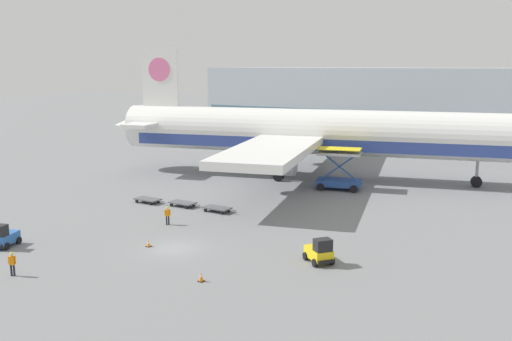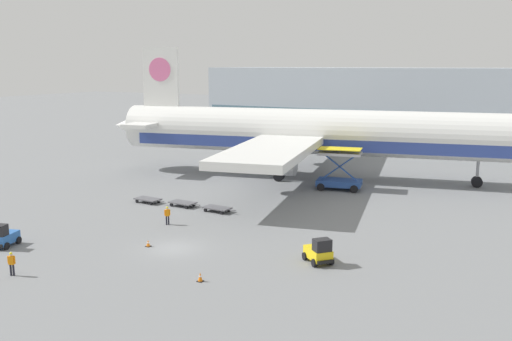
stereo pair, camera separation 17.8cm
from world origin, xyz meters
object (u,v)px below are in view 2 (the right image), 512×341
Objects in this scene: baggage_dolly_lead at (148,199)px; baggage_dolly_third at (217,208)px; baggage_tug_foreground at (319,252)px; baggage_dolly_second at (183,203)px; scissor_lift_loader at (339,173)px; traffic_cone_far at (148,243)px; ground_crew_far at (12,262)px; traffic_cone_near at (200,277)px; airplane_main at (310,134)px; ground_crew_near at (167,214)px; baggage_tug_mid at (3,236)px.

baggage_dolly_lead is 1.00× the size of baggage_dolly_third.
baggage_dolly_second is at bearing -164.35° from baggage_tug_foreground.
scissor_lift_loader reaches higher than traffic_cone_far.
baggage_tug_foreground is 5.01× the size of traffic_cone_far.
ground_crew_far reaches higher than baggage_dolly_second.
scissor_lift_loader reaches higher than baggage_dolly_second.
baggage_dolly_lead is at bearing -170.59° from baggage_dolly_second.
traffic_cone_near is (17.58, -16.17, -0.07)m from baggage_dolly_lead.
airplane_main reaches higher than baggage_dolly_third.
scissor_lift_loader reaches higher than ground_crew_far.
baggage_dolly_lead is (-23.35, 8.86, -0.49)m from baggage_tug_foreground.
ground_crew_near is at bearing -108.02° from airplane_main.
ground_crew_far is (-3.29, -21.85, 0.62)m from baggage_dolly_third.
baggage_dolly_second and baggage_dolly_third have the same top height.
baggage_dolly_second is 13.41m from traffic_cone_far.
ground_crew_far is (-4.62, -42.53, -4.83)m from airplane_main.
scissor_lift_loader is 3.30× the size of ground_crew_near.
scissor_lift_loader is at bearing 68.91° from baggage_dolly_third.
baggage_dolly_second is (-11.50, -15.74, -1.52)m from scissor_lift_loader.
ground_crew_near is at bearing -123.41° from scissor_lift_loader.
baggage_dolly_second is at bearing -138.04° from scissor_lift_loader.
baggage_dolly_third is (-14.77, 9.17, -0.49)m from baggage_tug_foreground.
baggage_dolly_lead is at bearing -159.12° from baggage_tug_foreground.
baggage_tug_foreground is (7.62, -25.06, -1.03)m from scissor_lift_loader.
airplane_main is at bearing 128.71° from scissor_lift_loader.
traffic_cone_near reaches higher than baggage_dolly_lead.
airplane_main is 38.34m from traffic_cone_near.
ground_crew_far is 10.63m from traffic_cone_far.
baggage_tug_mid is 18.42m from traffic_cone_near.
baggage_tug_mid is 7.31m from ground_crew_far.
baggage_dolly_third is (-1.33, -20.68, -5.45)m from airplane_main.
airplane_main is 27.43m from ground_crew_near.
airplane_main is at bearing 147.66° from baggage_tug_mid.
ground_crew_far is (1.06, -22.01, 0.62)m from baggage_dolly_second.
airplane_main is 86.62× the size of traffic_cone_near.
baggage_dolly_lead is 5.64× the size of traffic_cone_near.
baggage_dolly_third is at bearing 118.63° from traffic_cone_near.
airplane_main is at bearing 32.76° from ground_crew_near.
traffic_cone_near is (-5.77, -7.31, -0.55)m from baggage_tug_foreground.
ground_crew_near reaches higher than traffic_cone_far.
traffic_cone_far is at bearing -63.43° from baggage_dolly_second.
ground_crew_near reaches higher than traffic_cone_near.
baggage_tug_foreground is 0.74× the size of baggage_dolly_second.
baggage_dolly_lead is 9.17m from ground_crew_near.
ground_crew_far reaches higher than baggage_dolly_lead.
baggage_dolly_third is 18.77m from traffic_cone_near.
baggage_dolly_lead and baggage_dolly_second have the same top height.
scissor_lift_loader is 1.53× the size of baggage_dolly_lead.
ground_crew_near is (7.82, 11.64, 0.14)m from baggage_tug_mid.
ground_crew_near is (7.03, -5.86, 0.63)m from baggage_dolly_lead.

